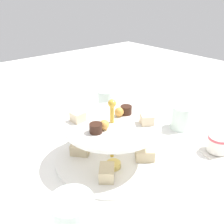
{
  "coord_description": "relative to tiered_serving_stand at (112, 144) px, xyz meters",
  "views": [
    {
      "loc": [
        0.42,
        -0.35,
        0.41
      ],
      "look_at": [
        0.0,
        0.0,
        0.14
      ],
      "focal_mm": 40.33,
      "sensor_mm": 36.0,
      "label": 1
    }
  ],
  "objects": [
    {
      "name": "water_glass_mid_back",
      "position": [
        -0.2,
        0.15,
        0.0
      ],
      "size": [
        0.06,
        0.06,
        0.1
      ],
      "primitive_type": "cylinder",
      "color": "silver",
      "rests_on": "ground_plane"
    },
    {
      "name": "tiered_serving_stand",
      "position": [
        0.0,
        0.0,
        0.0
      ],
      "size": [
        0.3,
        0.3,
        0.17
      ],
      "color": "white",
      "rests_on": "ground_plane"
    },
    {
      "name": "ground_plane",
      "position": [
        -0.0,
        0.0,
        -0.05
      ],
      "size": [
        2.4,
        2.4,
        0.0
      ],
      "primitive_type": "plane",
      "color": "white"
    },
    {
      "name": "teacup_with_saucer",
      "position": [
        0.16,
        0.24,
        -0.02
      ],
      "size": [
        0.09,
        0.09,
        0.05
      ],
      "color": "white",
      "rests_on": "ground_plane"
    },
    {
      "name": "water_glass_short_left",
      "position": [
        0.01,
        0.28,
        -0.01
      ],
      "size": [
        0.06,
        0.06,
        0.08
      ],
      "primitive_type": "cylinder",
      "color": "silver",
      "rests_on": "ground_plane"
    }
  ]
}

